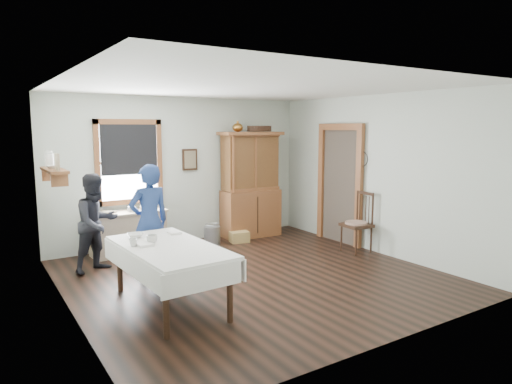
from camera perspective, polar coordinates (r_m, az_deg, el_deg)
room at (r=6.45m, az=-0.35°, el=0.99°), size 5.01×5.01×2.70m
window at (r=8.26m, az=-15.57°, el=4.10°), size 1.18×0.07×1.48m
doorway at (r=8.65m, az=10.46°, el=1.39°), size 0.09×1.14×2.22m
wall_shelf at (r=7.05m, az=-23.99°, el=2.71°), size 0.24×1.00×0.44m
framed_picture at (r=8.67m, az=-8.25°, el=4.03°), size 0.30×0.04×0.40m
rug_beater at (r=8.21m, az=13.15°, el=4.87°), size 0.01×0.27×0.27m
work_counter at (r=8.13m, az=-15.65°, el=-4.89°), size 1.30×0.56×0.73m
china_hutch at (r=8.99m, az=-0.68°, el=0.94°), size 1.24×0.64×2.07m
dining_table at (r=5.69m, az=-10.71°, el=-10.23°), size 1.07×1.91×0.74m
spindle_chair at (r=8.08m, az=12.46°, el=-3.70°), size 0.52×0.52×1.05m
pail at (r=8.55m, az=-5.51°, el=-5.38°), size 0.31×0.31×0.33m
wicker_basket at (r=8.65m, az=-2.10°, el=-5.62°), size 0.38×0.30×0.20m
woman_blue at (r=6.67m, az=-13.18°, el=-4.15°), size 0.59×0.42×1.52m
figure_dark at (r=7.22m, az=-19.27°, el=-4.07°), size 0.82×0.74×1.37m
table_cup_a at (r=5.73m, az=-12.89°, el=-5.75°), size 0.14×0.14×0.10m
table_cup_b at (r=5.65m, az=-15.08°, el=-6.07°), size 0.13×0.13×0.10m
table_bowl at (r=6.10m, az=-14.84°, el=-5.21°), size 0.25×0.25×0.06m
counter_book at (r=7.95m, az=-18.44°, el=-2.52°), size 0.27×0.27×0.02m
counter_bowl at (r=8.21m, az=-13.62°, el=-1.86°), size 0.25×0.25×0.07m
shelf_bowl at (r=7.06m, az=-24.02°, el=2.92°), size 0.22×0.22×0.05m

